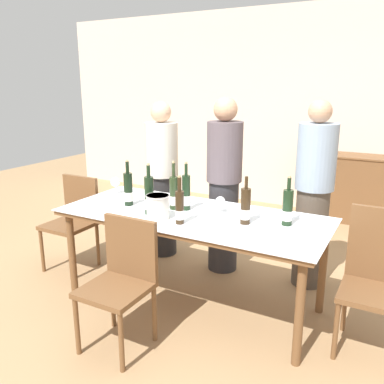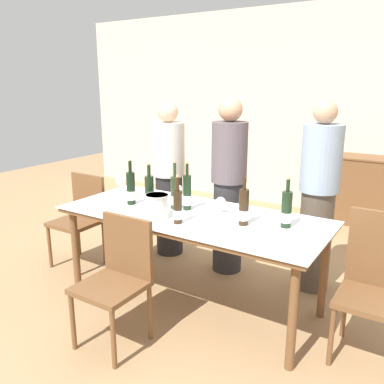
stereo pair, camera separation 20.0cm
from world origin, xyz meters
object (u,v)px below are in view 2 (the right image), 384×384
(wine_glass_2, at_px, (121,181))
(person_guest_right, at_px, (318,199))
(wine_bottle_1, at_px, (150,196))
(wine_bottle_3, at_px, (175,193))
(wine_bottle_4, at_px, (286,210))
(wine_bottle_6, at_px, (131,189))
(chair_left_end, at_px, (81,214))
(wine_glass_1, at_px, (221,202))
(chair_right_end, at_px, (376,279))
(dining_table, at_px, (192,222))
(chair_near_front, at_px, (118,272))
(wine_bottle_0, at_px, (187,193))
(person_guest_left, at_px, (229,187))
(wine_glass_0, at_px, (178,190))
(sideboard_cabinet, at_px, (361,190))
(wine_bottle_2, at_px, (178,207))
(person_host, at_px, (169,180))
(ice_bucket, at_px, (157,206))
(wine_bottle_5, at_px, (244,208))

(wine_glass_2, bearing_deg, person_guest_right, 19.93)
(wine_bottle_1, bearing_deg, wine_bottle_3, 62.80)
(wine_bottle_4, xyz_separation_m, wine_bottle_6, (-1.31, -0.15, 0.01))
(wine_glass_2, distance_m, chair_left_end, 0.58)
(wine_bottle_4, distance_m, wine_glass_1, 0.55)
(chair_right_end, distance_m, chair_left_end, 2.71)
(wine_bottle_6, height_order, person_guest_right, person_guest_right)
(dining_table, xyz_separation_m, chair_right_end, (1.35, 0.09, -0.16))
(chair_right_end, bearing_deg, chair_near_front, -152.96)
(wine_bottle_1, relative_size, wine_bottle_3, 1.02)
(wine_bottle_0, height_order, person_guest_left, person_guest_left)
(wine_bottle_0, xyz_separation_m, wine_glass_0, (-0.20, 0.16, -0.04))
(person_guest_left, bearing_deg, chair_left_end, -154.18)
(chair_right_end, bearing_deg, wine_glass_1, 177.81)
(wine_glass_0, bearing_deg, wine_glass_2, -175.02)
(sideboard_cabinet, bearing_deg, wine_bottle_0, -107.36)
(sideboard_cabinet, bearing_deg, wine_glass_2, -122.25)
(person_guest_left, bearing_deg, wine_bottle_1, -105.88)
(person_guest_left, bearing_deg, wine_bottle_2, -85.53)
(dining_table, distance_m, wine_bottle_6, 0.62)
(wine_bottle_6, xyz_separation_m, wine_glass_2, (-0.33, 0.23, -0.02))
(person_guest_right, bearing_deg, person_host, -178.54)
(wine_bottle_2, bearing_deg, wine_bottle_1, 165.91)
(wine_bottle_1, bearing_deg, person_guest_left, 74.12)
(wine_bottle_2, height_order, chair_right_end, wine_bottle_2)
(chair_left_end, height_order, person_guest_right, person_guest_right)
(wine_bottle_4, height_order, person_guest_left, person_guest_left)
(wine_glass_1, distance_m, chair_left_end, 1.57)
(wine_glass_1, bearing_deg, wine_bottle_0, -167.85)
(person_guest_right, bearing_deg, wine_glass_0, -152.49)
(ice_bucket, bearing_deg, wine_glass_1, 45.47)
(ice_bucket, bearing_deg, wine_bottle_0, 75.60)
(wine_bottle_6, height_order, chair_near_front, wine_bottle_6)
(wine_bottle_2, distance_m, chair_near_front, 0.62)
(wine_glass_1, bearing_deg, dining_table, -142.42)
(wine_glass_1, height_order, chair_left_end, wine_glass_1)
(person_host, bearing_deg, wine_bottle_3, -51.33)
(wine_bottle_1, bearing_deg, wine_glass_2, 150.70)
(wine_bottle_6, bearing_deg, wine_glass_1, 13.31)
(wine_bottle_2, bearing_deg, wine_bottle_5, 28.38)
(wine_bottle_3, xyz_separation_m, chair_right_end, (1.55, 0.05, -0.36))
(wine_bottle_2, height_order, chair_left_end, wine_bottle_2)
(wine_bottle_4, xyz_separation_m, person_host, (-1.49, 0.65, -0.10))
(wine_bottle_2, bearing_deg, wine_bottle_0, 111.26)
(chair_left_end, bearing_deg, wine_glass_2, 13.30)
(wine_bottle_2, height_order, wine_glass_1, wine_bottle_2)
(chair_near_front, bearing_deg, wine_glass_2, 130.40)
(person_host, relative_size, person_guest_right, 0.97)
(wine_glass_2, relative_size, person_host, 0.10)
(chair_left_end, relative_size, person_guest_right, 0.54)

